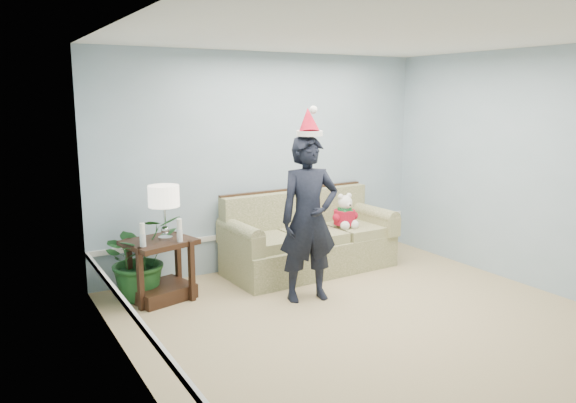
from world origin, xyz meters
The scene contains 10 objects.
room_shell centered at (0.00, 0.00, 1.35)m, with size 4.54×5.04×2.74m.
wainscot_trim centered at (-1.18, 1.18, 0.45)m, with size 4.49×4.99×0.06m.
sofa centered at (0.35, 2.06, 0.35)m, with size 2.16×1.00×0.99m.
side_table centered at (-1.59, 1.94, 0.26)m, with size 0.81×0.73×0.66m.
table_lamp centered at (-1.52, 1.93, 1.10)m, with size 0.33×0.33×0.58m.
candle_pair centered at (-1.61, 1.76, 0.77)m, with size 0.45×0.06×0.24m.
houseplant centered at (-1.76, 2.08, 0.46)m, with size 0.83×0.72×0.92m, color #1D5122.
man centered at (-0.19, 1.15, 0.89)m, with size 0.65×0.42×1.77m, color black.
santa_hat centered at (-0.19, 1.17, 1.90)m, with size 0.34×0.37×0.32m.
teddy_bear centered at (0.81, 1.90, 0.68)m, with size 0.28×0.31×0.45m.
Camera 1 is at (-3.27, -3.77, 2.18)m, focal length 35.00 mm.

